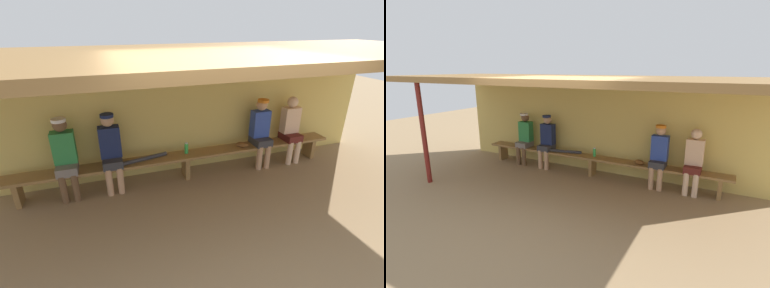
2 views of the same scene
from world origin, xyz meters
TOP-DOWN VIEW (x-y plane):
  - ground_plane at (0.00, 0.00)m, footprint 24.00×24.00m
  - back_wall at (0.00, 2.00)m, footprint 8.00×0.20m
  - dugout_roof at (0.00, 0.70)m, footprint 8.00×2.80m
  - support_post at (-3.05, -0.55)m, footprint 0.10×0.10m
  - bench at (0.00, 1.55)m, footprint 6.00×0.36m
  - player_rightmost at (2.22, 1.55)m, footprint 0.34×0.42m
  - player_with_sunglasses at (-1.98, 1.55)m, footprint 0.34×0.42m
  - player_in_red at (1.53, 1.55)m, footprint 0.34×0.42m
  - player_in_blue at (-1.28, 1.55)m, footprint 0.34×0.42m
  - water_bottle_green at (0.03, 1.59)m, footprint 0.07×0.07m
  - baseball_glove_dark_brown at (1.13, 1.53)m, footprint 0.29×0.27m
  - baseball_bat at (-0.73, 1.55)m, footprint 0.80×0.24m

SIDE VIEW (x-z plane):
  - ground_plane at x=0.00m, z-range 0.00..0.00m
  - bench at x=0.00m, z-range 0.16..0.62m
  - baseball_bat at x=-0.73m, z-range 0.46..0.53m
  - baseball_glove_dark_brown at x=1.13m, z-range 0.46..0.55m
  - water_bottle_green at x=0.03m, z-range 0.45..0.67m
  - player_rightmost at x=2.22m, z-range 0.06..1.40m
  - player_with_sunglasses at x=-1.98m, z-range 0.07..1.42m
  - player_in_red at x=1.53m, z-range 0.07..1.42m
  - player_in_blue at x=-1.28m, z-range 0.07..1.42m
  - back_wall at x=0.00m, z-range 0.00..2.20m
  - support_post at x=-3.05m, z-range 0.00..2.20m
  - dugout_roof at x=0.00m, z-range 2.20..2.32m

